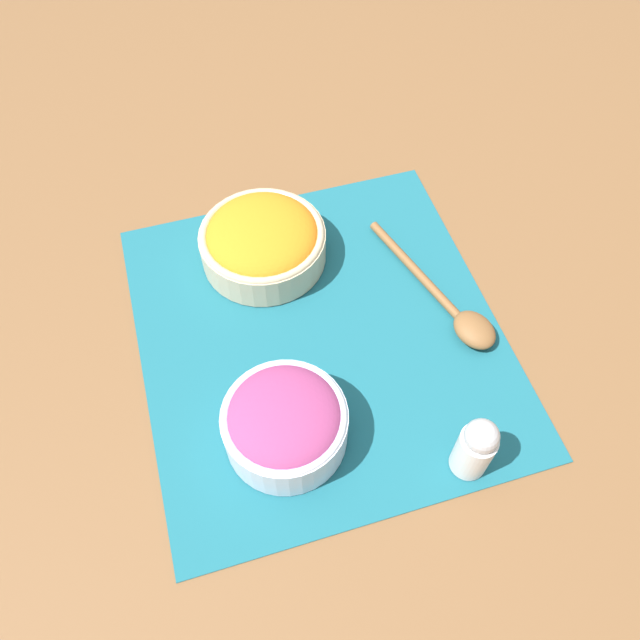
# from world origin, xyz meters

# --- Properties ---
(ground_plane) EXTENTS (3.00, 3.00, 0.00)m
(ground_plane) POSITION_xyz_m (0.00, 0.00, 0.00)
(ground_plane) COLOR brown
(placemat) EXTENTS (0.49, 0.45, 0.00)m
(placemat) POSITION_xyz_m (0.00, 0.00, 0.00)
(placemat) COLOR #195B6B
(placemat) RESTS_ON ground_plane
(carrot_bowl) EXTENTS (0.17, 0.17, 0.07)m
(carrot_bowl) POSITION_xyz_m (0.14, 0.04, 0.04)
(carrot_bowl) COLOR #C6B28E
(carrot_bowl) RESTS_ON placemat
(onion_bowl) EXTENTS (0.14, 0.14, 0.07)m
(onion_bowl) POSITION_xyz_m (-0.12, 0.08, 0.04)
(onion_bowl) COLOR silver
(onion_bowl) RESTS_ON placemat
(wooden_spoon) EXTENTS (0.25, 0.10, 0.03)m
(wooden_spoon) POSITION_xyz_m (-0.03, -0.18, 0.01)
(wooden_spoon) COLOR brown
(wooden_spoon) RESTS_ON placemat
(pepper_shaker) EXTENTS (0.04, 0.04, 0.10)m
(pepper_shaker) POSITION_xyz_m (-0.21, -0.11, 0.05)
(pepper_shaker) COLOR silver
(pepper_shaker) RESTS_ON placemat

